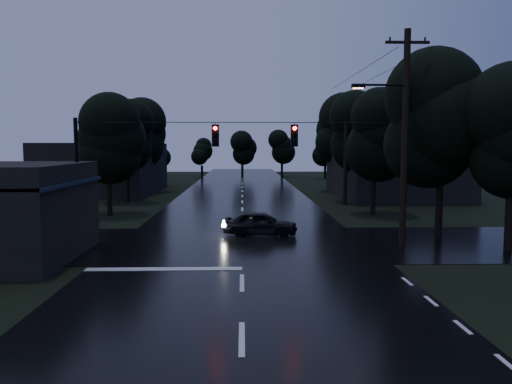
{
  "coord_description": "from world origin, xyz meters",
  "views": [
    {
      "loc": [
        0.03,
        -11.85,
        4.74
      ],
      "look_at": [
        0.73,
        14.14,
        2.33
      ],
      "focal_mm": 35.0,
      "sensor_mm": 36.0,
      "label": 1
    }
  ],
  "objects": [
    {
      "name": "span_signals",
      "position": [
        0.56,
        10.99,
        5.24
      ],
      "size": [
        15.0,
        0.37,
        1.12
      ],
      "color": "black",
      "rests_on": "ground"
    },
    {
      "name": "tree_right_a",
      "position": [
        9.0,
        22.0,
        5.62
      ],
      "size": [
        4.2,
        4.2,
        8.85
      ],
      "color": "black",
      "rests_on": "ground"
    },
    {
      "name": "car",
      "position": [
        0.97,
        14.2,
        0.66
      ],
      "size": [
        4.01,
        1.91,
        1.32
      ],
      "primitive_type": "imported",
      "rotation": [
        0.0,
        0.0,
        1.48
      ],
      "color": "black",
      "rests_on": "ground"
    },
    {
      "name": "building_far_left",
      "position": [
        -14.0,
        40.0,
        2.5
      ],
      "size": [
        10.0,
        16.0,
        5.0
      ],
      "primitive_type": "cube",
      "color": "black",
      "rests_on": "ground"
    },
    {
      "name": "tree_right_b",
      "position": [
        9.6,
        30.0,
        5.99
      ],
      "size": [
        4.48,
        4.48,
        9.44
      ],
      "color": "black",
      "rests_on": "ground"
    },
    {
      "name": "tree_left_b",
      "position": [
        -9.6,
        30.0,
        5.62
      ],
      "size": [
        4.2,
        4.2,
        8.85
      ],
      "color": "black",
      "rests_on": "ground"
    },
    {
      "name": "cross_street",
      "position": [
        0.0,
        12.0,
        0.0
      ],
      "size": [
        60.0,
        9.0,
        0.02
      ],
      "primitive_type": "cube",
      "color": "black",
      "rests_on": "ground"
    },
    {
      "name": "utility_pole_far",
      "position": [
        8.3,
        28.0,
        3.88
      ],
      "size": [
        2.0,
        0.3,
        7.5
      ],
      "color": "black",
      "rests_on": "ground"
    },
    {
      "name": "building_far_right",
      "position": [
        14.0,
        34.0,
        2.2
      ],
      "size": [
        10.0,
        14.0,
        4.4
      ],
      "primitive_type": "cube",
      "color": "black",
      "rests_on": "ground"
    },
    {
      "name": "utility_pole_main",
      "position": [
        7.41,
        11.0,
        5.26
      ],
      "size": [
        3.5,
        0.3,
        10.0
      ],
      "color": "black",
      "rests_on": "ground"
    },
    {
      "name": "tree_corner_near",
      "position": [
        10.0,
        13.0,
        5.99
      ],
      "size": [
        4.48,
        4.48,
        9.44
      ],
      "color": "black",
      "rests_on": "ground"
    },
    {
      "name": "main_road",
      "position": [
        0.0,
        30.0,
        0.0
      ],
      "size": [
        12.0,
        120.0,
        0.02
      ],
      "primitive_type": "cube",
      "color": "black",
      "rests_on": "ground"
    },
    {
      "name": "tree_left_c",
      "position": [
        -10.2,
        40.0,
        5.99
      ],
      "size": [
        4.48,
        4.48,
        9.44
      ],
      "color": "black",
      "rests_on": "ground"
    },
    {
      "name": "tree_right_c",
      "position": [
        10.2,
        40.0,
        6.37
      ],
      "size": [
        4.76,
        4.76,
        10.03
      ],
      "color": "black",
      "rests_on": "ground"
    },
    {
      "name": "anchor_pole_left",
      "position": [
        -7.5,
        11.0,
        3.0
      ],
      "size": [
        0.18,
        0.18,
        6.0
      ],
      "primitive_type": "cylinder",
      "color": "black",
      "rests_on": "ground"
    },
    {
      "name": "ground",
      "position": [
        0.0,
        0.0,
        0.0
      ],
      "size": [
        160.0,
        160.0,
        0.0
      ],
      "primitive_type": "plane",
      "color": "black",
      "rests_on": "ground"
    },
    {
      "name": "tree_left_a",
      "position": [
        -9.0,
        22.0,
        5.24
      ],
      "size": [
        3.92,
        3.92,
        8.26
      ],
      "color": "black",
      "rests_on": "ground"
    }
  ]
}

